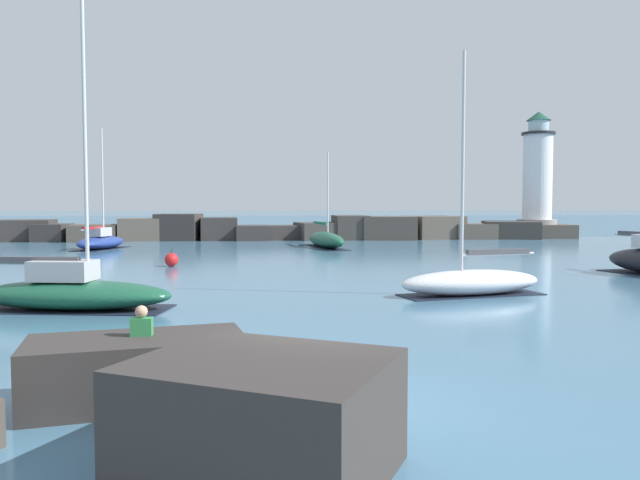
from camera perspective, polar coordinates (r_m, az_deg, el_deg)
ground_plane at (r=10.65m, az=1.43°, el=-15.12°), size 600.00×600.00×0.00m
open_sea_beyond at (r=118.85m, az=-4.96°, el=1.70°), size 400.00×116.00×0.01m
breakwater_jetty at (r=59.00m, az=-2.65°, el=0.95°), size 58.42×6.69×2.43m
lighthouse at (r=66.25m, az=19.26°, el=4.88°), size 3.84×3.84×12.54m
sailboat_moored_0 at (r=21.45m, az=-21.69°, el=-4.36°), size 6.64×3.22×10.57m
sailboat_moored_2 at (r=48.10m, az=0.52°, el=0.04°), size 3.01×8.22×7.30m
sailboat_moored_3 at (r=49.14m, az=-19.42°, el=-0.09°), size 3.57×6.08×8.98m
sailboat_moored_5 at (r=23.77m, az=13.69°, el=-3.65°), size 5.89×2.92×8.89m
mooring_buoy_orange_near at (r=34.48m, az=-13.43°, el=-1.76°), size 0.73×0.73×0.93m
person_on_rocks at (r=11.29m, az=-15.97°, el=-9.40°), size 0.36×0.22×1.63m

